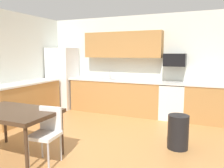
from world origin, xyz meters
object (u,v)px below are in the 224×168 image
microwave (175,60)px  trash_bin (178,132)px  oven_range (173,101)px  dining_table (13,114)px  refrigerator (63,78)px  chair_near_table (47,130)px

microwave → trash_bin: bearing=-79.3°
oven_range → dining_table: bearing=-121.9°
dining_table → refrigerator: bearing=112.5°
dining_table → trash_bin: size_ratio=2.33×
dining_table → trash_bin: (2.37, 1.39, -0.41)m
chair_near_table → refrigerator: bearing=121.8°
oven_range → dining_table: oven_range is taller
oven_range → trash_bin: oven_range is taller
refrigerator → microwave: bearing=3.1°
refrigerator → microwave: refrigerator is taller
microwave → refrigerator: bearing=-176.9°
dining_table → oven_range: bearing=58.1°
oven_range → microwave: microwave is taller
refrigerator → oven_range: refrigerator is taller
oven_range → dining_table: (-2.00, -3.22, 0.26)m
microwave → trash_bin: microwave is taller
refrigerator → trash_bin: size_ratio=3.05×
chair_near_table → trash_bin: chair_near_table is taller
microwave → trash_bin: (0.36, -1.93, -1.20)m
oven_range → dining_table: size_ratio=0.65×
dining_table → chair_near_table: 0.64m
microwave → chair_near_table: size_ratio=0.64×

